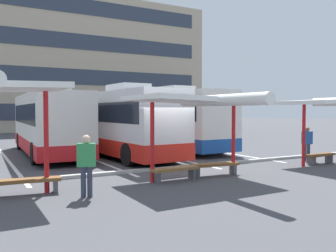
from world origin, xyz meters
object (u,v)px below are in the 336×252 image
at_px(waiting_passenger_1, 86,161).
at_px(waiting_shelter_1, 200,102).
at_px(bench_4, 321,156).
at_px(waiting_passenger_0, 307,141).
at_px(coach_bus_1, 117,123).
at_px(coach_bus_2, 162,120).
at_px(bench_1, 26,183).
at_px(bench_2, 175,171).
at_px(waiting_shelter_2, 331,103).
at_px(coach_bus_0, 48,124).
at_px(bench_3, 215,166).

bearing_deg(waiting_passenger_1, waiting_shelter_1, 9.13).
relative_size(bench_4, waiting_passenger_0, 1.04).
bearing_deg(coach_bus_1, coach_bus_2, 30.52).
bearing_deg(coach_bus_1, bench_4, -45.75).
height_order(bench_4, waiting_passenger_0, waiting_passenger_0).
xyz_separation_m(bench_1, bench_2, (4.68, -0.31, -0.00)).
height_order(bench_2, waiting_passenger_0, waiting_passenger_0).
bearing_deg(waiting_shelter_2, waiting_passenger_0, 80.44).
distance_m(bench_1, bench_4, 12.34).
bearing_deg(coach_bus_1, waiting_passenger_0, -40.67).
xyz_separation_m(bench_2, waiting_passenger_1, (-3.27, -0.83, 0.66)).
bearing_deg(waiting_shelter_2, waiting_shelter_1, 179.73).
relative_size(coach_bus_0, bench_3, 5.53).
bearing_deg(waiting_shelter_1, waiting_shelter_2, -0.27).
bearing_deg(coach_bus_0, waiting_passenger_1, -95.22).
distance_m(coach_bus_0, waiting_passenger_0, 13.19).
bearing_deg(waiting_passenger_0, waiting_shelter_2, -99.56).
distance_m(bench_4, waiting_passenger_0, 1.15).
distance_m(coach_bus_0, waiting_shelter_1, 10.25).
xyz_separation_m(coach_bus_1, waiting_shelter_2, (6.91, -7.55, 1.00)).
distance_m(bench_1, waiting_shelter_1, 6.06).
relative_size(waiting_shelter_1, waiting_passenger_1, 3.01).
xyz_separation_m(waiting_shelter_1, waiting_passenger_1, (-4.17, -0.67, -1.68)).
distance_m(coach_bus_2, bench_1, 13.27).
xyz_separation_m(coach_bus_2, bench_2, (-4.64, -9.65, -1.45)).
bearing_deg(bench_3, waiting_shelter_1, -159.54).
bearing_deg(bench_2, coach_bus_0, 103.76).
height_order(waiting_shelter_2, bench_4, waiting_shelter_2).
bearing_deg(coach_bus_2, coach_bus_0, -178.90).
relative_size(waiting_shelter_2, waiting_passenger_0, 2.79).
height_order(coach_bus_2, bench_2, coach_bus_2).
height_order(coach_bus_1, waiting_passenger_0, coach_bus_1).
distance_m(bench_3, waiting_passenger_1, 5.21).
bearing_deg(bench_2, waiting_shelter_2, -1.40).
height_order(coach_bus_1, bench_4, coach_bus_1).
relative_size(coach_bus_0, waiting_shelter_2, 2.31).
distance_m(coach_bus_0, waiting_shelter_2, 13.97).
xyz_separation_m(bench_1, waiting_shelter_2, (12.34, -0.50, 2.36)).
relative_size(waiting_shelter_1, bench_3, 2.74).
distance_m(bench_4, waiting_passenger_1, 11.01).
relative_size(waiting_shelter_1, bench_4, 3.07).
distance_m(bench_1, bench_3, 6.48).
relative_size(coach_bus_2, waiting_passenger_0, 7.41).
bearing_deg(bench_4, coach_bus_2, 107.84).
distance_m(bench_3, waiting_passenger_0, 6.22).
xyz_separation_m(coach_bus_2, waiting_passenger_1, (-7.92, -10.48, -0.79)).
distance_m(coach_bus_0, waiting_passenger_1, 10.41).
bearing_deg(bench_1, bench_3, -1.15).
distance_m(bench_2, waiting_shelter_2, 8.02).
bearing_deg(coach_bus_0, waiting_shelter_2, -44.15).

